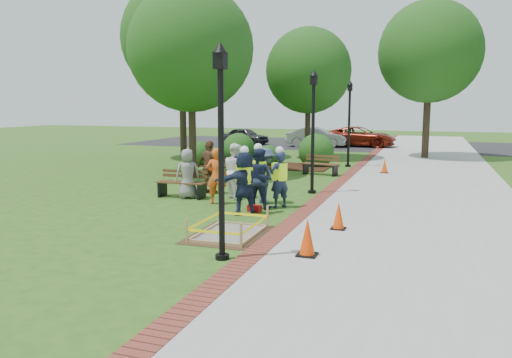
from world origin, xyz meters
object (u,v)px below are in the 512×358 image
(bench_near, at_px, (182,189))
(hivis_worker_b, at_px, (279,177))
(hivis_worker_a, at_px, (244,181))
(hivis_worker_c, at_px, (258,176))
(lamp_near, at_px, (221,136))
(cone_front, at_px, (307,238))
(wet_concrete_pad, at_px, (229,225))

(bench_near, height_order, hivis_worker_b, hivis_worker_b)
(hivis_worker_a, distance_m, hivis_worker_c, 0.94)
(hivis_worker_b, bearing_deg, lamp_near, -85.96)
(cone_front, relative_size, lamp_near, 0.19)
(bench_near, distance_m, hivis_worker_a, 3.45)
(bench_near, height_order, hivis_worker_c, hivis_worker_c)
(lamp_near, xyz_separation_m, hivis_worker_b, (-0.37, 5.23, -1.56))
(cone_front, xyz_separation_m, lamp_near, (-1.57, -0.74, 2.09))
(lamp_near, bearing_deg, hivis_worker_b, 94.04)
(lamp_near, relative_size, hivis_worker_a, 2.19)
(wet_concrete_pad, bearing_deg, hivis_worker_a, 101.44)
(hivis_worker_b, bearing_deg, bench_near, 171.61)
(wet_concrete_pad, relative_size, bench_near, 1.38)
(bench_near, bearing_deg, cone_front, -42.41)
(hivis_worker_b, distance_m, hivis_worker_c, 0.64)
(cone_front, distance_m, lamp_near, 2.72)
(lamp_near, relative_size, hivis_worker_b, 2.30)
(hivis_worker_b, xyz_separation_m, hivis_worker_c, (-0.57, -0.29, 0.04))
(hivis_worker_a, xyz_separation_m, hivis_worker_c, (0.09, 0.93, 0.00))
(lamp_near, height_order, hivis_worker_b, lamp_near)
(bench_near, xyz_separation_m, hivis_worker_b, (3.55, -0.52, 0.63))
(wet_concrete_pad, distance_m, bench_near, 5.18)
(wet_concrete_pad, distance_m, hivis_worker_b, 3.50)
(lamp_near, xyz_separation_m, hivis_worker_a, (-1.03, 4.00, -1.52))
(wet_concrete_pad, xyz_separation_m, cone_front, (2.15, -1.06, 0.15))
(bench_near, height_order, cone_front, bench_near)
(bench_near, bearing_deg, lamp_near, -55.73)
(wet_concrete_pad, relative_size, hivis_worker_a, 1.19)
(lamp_near, distance_m, hivis_worker_a, 4.40)
(hivis_worker_a, bearing_deg, lamp_near, -75.63)
(lamp_near, bearing_deg, bench_near, 124.27)
(hivis_worker_a, bearing_deg, bench_near, 148.85)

